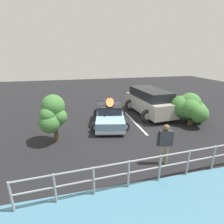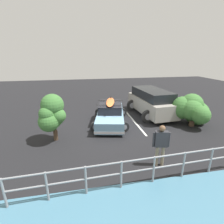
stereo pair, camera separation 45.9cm
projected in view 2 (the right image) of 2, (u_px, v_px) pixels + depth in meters
ground_plane at (112, 127)px, 10.73m from camera, size 44.00×44.00×0.02m
parking_stripe at (134, 121)px, 11.64m from camera, size 0.12×4.53×0.00m
sedan_car at (110, 114)px, 11.20m from camera, size 2.75×4.50×1.57m
suv_car at (151, 102)px, 12.66m from camera, size 2.91×4.85×1.87m
person_bystander at (161, 142)px, 6.73m from camera, size 0.66×0.29×1.73m
railing_fence at (138, 168)px, 5.80m from camera, size 8.16×0.44×1.01m
bush_near_left at (52, 115)px, 8.59m from camera, size 1.33×1.38×2.43m
bush_near_right at (192, 110)px, 10.89m from camera, size 2.37×2.39×2.01m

